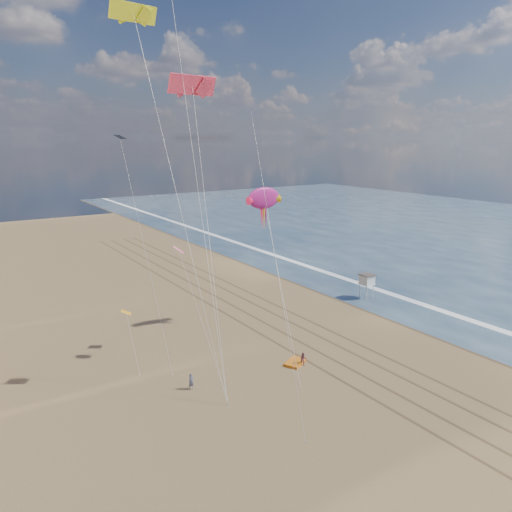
{
  "coord_description": "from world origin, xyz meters",
  "views": [
    {
      "loc": [
        -31.3,
        -18.63,
        22.16
      ],
      "look_at": [
        -2.1,
        26.0,
        9.5
      ],
      "focal_mm": 35.0,
      "sensor_mm": 36.0,
      "label": 1
    }
  ],
  "objects": [
    {
      "name": "ground",
      "position": [
        0.0,
        0.0,
        0.0
      ],
      "size": [
        260.0,
        260.0,
        0.0
      ],
      "primitive_type": "plane",
      "color": "brown",
      "rests_on": "ground"
    },
    {
      "name": "show_kite",
      "position": [
        1.01,
        29.08,
        15.33
      ],
      "size": [
        5.41,
        8.3,
        22.17
      ],
      "color": "#A81973",
      "rests_on": "ground"
    },
    {
      "name": "small_kites",
      "position": [
        -11.9,
        25.47,
        16.69
      ],
      "size": [
        8.45,
        17.83,
        20.93
      ],
      "color": "#2223B9",
      "rests_on": "ground"
    },
    {
      "name": "lifeguard_stand",
      "position": [
        18.72,
        29.27,
        2.7
      ],
      "size": [
        1.94,
        1.94,
        3.5
      ],
      "color": "white",
      "rests_on": "ground"
    },
    {
      "name": "kite_flyer_b",
      "position": [
        -2.27,
        17.15,
        0.72
      ],
      "size": [
        0.87,
        0.81,
        1.43
      ],
      "primitive_type": "imported",
      "rotation": [
        0.0,
        0.0,
        -0.51
      ],
      "color": "#8B474B",
      "rests_on": "ground"
    },
    {
      "name": "kite_flyer_a",
      "position": [
        -13.68,
        18.98,
        0.75
      ],
      "size": [
        0.59,
        0.43,
        1.5
      ],
      "primitive_type": "imported",
      "rotation": [
        0.0,
        0.0,
        0.14
      ],
      "color": "#54566C",
      "rests_on": "ground"
    },
    {
      "name": "foam",
      "position": [
        23.2,
        40.0,
        0.0
      ],
      "size": [
        260.0,
        260.0,
        0.0
      ],
      "primitive_type": "plane",
      "color": "white",
      "rests_on": "ground"
    },
    {
      "name": "wet_sand",
      "position": [
        19.0,
        40.0,
        0.0
      ],
      "size": [
        260.0,
        260.0,
        0.0
      ],
      "primitive_type": "plane",
      "color": "#42301E",
      "rests_on": "ground"
    },
    {
      "name": "grounded_kite",
      "position": [
        -2.62,
        18.0,
        0.13
      ],
      "size": [
        2.76,
        2.42,
        0.27
      ],
      "primitive_type": "cube",
      "rotation": [
        0.0,
        0.0,
        0.49
      ],
      "color": "orange",
      "rests_on": "ground"
    },
    {
      "name": "tracks",
      "position": [
        2.55,
        30.0,
        0.01
      ],
      "size": [
        7.68,
        120.0,
        0.01
      ],
      "color": "brown",
      "rests_on": "ground"
    }
  ]
}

